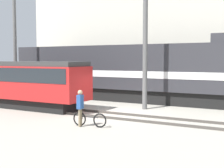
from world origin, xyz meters
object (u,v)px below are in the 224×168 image
object	(u,v)px
freight_locomotive	(125,72)
utility_pole_left	(15,40)
person	(80,104)
utility_pole_center	(145,40)
streetcar	(16,81)
bicycle	(90,120)

from	to	relation	value
freight_locomotive	utility_pole_left	bearing A→B (deg)	-158.51
person	utility_pole_center	world-z (taller)	utility_pole_center
freight_locomotive	utility_pole_left	size ratio (longest dim) A/B	2.05
utility_pole_left	utility_pole_center	distance (m)	11.79
streetcar	utility_pole_left	xyz separation A→B (m)	(-3.58, 3.40, 3.09)
bicycle	person	bearing A→B (deg)	-153.85
bicycle	freight_locomotive	bearing A→B (deg)	106.64
freight_locomotive	streetcar	world-z (taller)	freight_locomotive
utility_pole_left	utility_pole_center	xyz separation A→B (m)	(11.78, 0.00, -0.34)
streetcar	bicycle	xyz separation A→B (m)	(7.96, -2.93, -1.45)
freight_locomotive	person	size ratio (longest dim) A/B	11.10
streetcar	utility_pole_left	size ratio (longest dim) A/B	1.12
utility_pole_center	streetcar	bearing A→B (deg)	-157.48
utility_pole_center	freight_locomotive	bearing A→B (deg)	132.75
freight_locomotive	person	world-z (taller)	freight_locomotive
streetcar	utility_pole_left	world-z (taller)	utility_pole_left
freight_locomotive	streetcar	xyz separation A→B (m)	(-5.06, -6.80, -0.52)
person	utility_pole_center	size ratio (longest dim) A/B	0.20
bicycle	utility_pole_left	distance (m)	13.93
person	utility_pole_left	world-z (taller)	utility_pole_left
freight_locomotive	person	xyz separation A→B (m)	(2.49, -9.93, -1.21)
freight_locomotive	person	bearing A→B (deg)	-75.90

